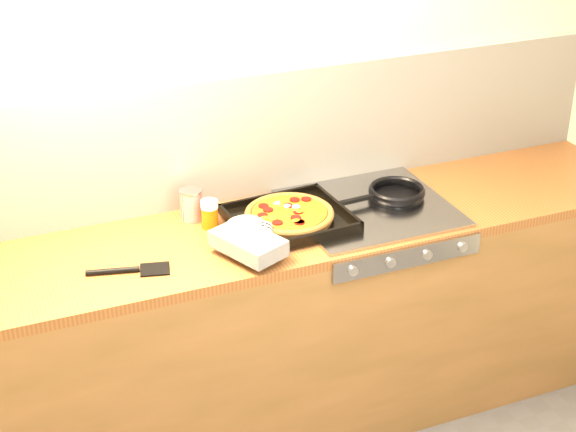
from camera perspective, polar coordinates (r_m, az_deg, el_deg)
name	(u,v)px	position (r m, az deg, el deg)	size (l,w,h in m)	color
room_shell	(233,140)	(3.39, -3.56, 4.92)	(3.20, 3.20, 3.20)	white
counter_run	(263,331)	(3.49, -1.65, -7.45)	(3.20, 0.62, 0.90)	#905F37
stovetop	(370,208)	(3.42, 5.31, 0.50)	(0.60, 0.56, 0.02)	#9B9CA0
pizza_on_tray	(277,222)	(3.22, -0.71, -0.40)	(0.57, 0.51, 0.07)	black
frying_pan	(396,193)	(3.48, 6.97, 1.50)	(0.38, 0.24, 0.04)	black
tomato_can	(191,205)	(3.32, -6.27, 0.73)	(0.11, 0.11, 0.12)	#A70D18
juice_glass	(210,214)	(3.26, -5.09, 0.13)	(0.07, 0.07, 0.11)	#CE630C
wooden_spoon	(253,200)	(3.46, -2.26, 1.04)	(0.30, 0.05, 0.02)	#A08444
black_spatula	(130,270)	(3.04, -10.16, -3.47)	(0.29, 0.12, 0.02)	black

